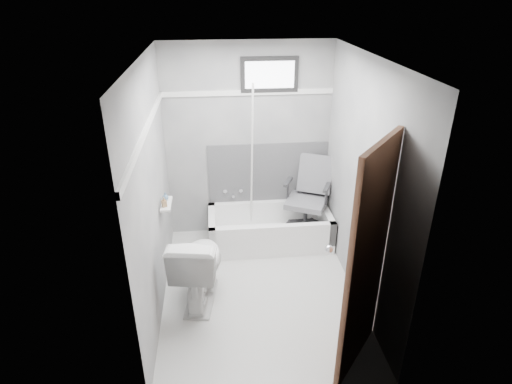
{
  "coord_description": "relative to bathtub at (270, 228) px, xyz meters",
  "views": [
    {
      "loc": [
        -0.41,
        -3.62,
        2.95
      ],
      "look_at": [
        0.0,
        0.35,
        1.0
      ],
      "focal_mm": 30.0,
      "sensor_mm": 36.0,
      "label": 1
    }
  ],
  "objects": [
    {
      "name": "bathtub",
      "position": [
        0.0,
        0.0,
        0.0
      ],
      "size": [
        1.5,
        0.7,
        0.42
      ],
      "primitive_type": null,
      "color": "white",
      "rests_on": "floor"
    },
    {
      "name": "office_chair",
      "position": [
        0.46,
        0.05,
        0.38
      ],
      "size": [
        0.73,
        0.73,
        0.94
      ],
      "primitive_type": null,
      "rotation": [
        0.0,
        0.0,
        -0.44
      ],
      "color": "slate",
      "rests_on": "bathtub"
    },
    {
      "name": "backerboard",
      "position": [
        0.02,
        0.36,
        0.59
      ],
      "size": [
        1.5,
        0.02,
        0.78
      ],
      "primitive_type": "cube",
      "color": "#4C4C4F",
      "rests_on": "wall_back"
    },
    {
      "name": "soap_bottle_b",
      "position": [
        -1.17,
        -0.5,
        0.75
      ],
      "size": [
        0.09,
        0.09,
        0.08
      ],
      "primitive_type": "imported",
      "rotation": [
        0.0,
        0.0,
        0.8
      ],
      "color": "slate",
      "rests_on": "shelf"
    },
    {
      "name": "ceiling",
      "position": [
        -0.23,
        -0.93,
        2.19
      ],
      "size": [
        2.6,
        2.6,
        0.0
      ],
      "primitive_type": "plane",
      "rotation": [
        3.14,
        0.0,
        0.0
      ],
      "color": "silver",
      "rests_on": "floor"
    },
    {
      "name": "trim_left",
      "position": [
        -1.22,
        -0.93,
        1.61
      ],
      "size": [
        0.02,
        2.6,
        0.06
      ],
      "primitive_type": "cube",
      "color": "white",
      "rests_on": "wall_left"
    },
    {
      "name": "wall_left",
      "position": [
        -1.23,
        -0.93,
        0.99
      ],
      "size": [
        0.02,
        2.6,
        2.4
      ],
      "primitive_type": "cube",
      "color": "slate",
      "rests_on": "floor"
    },
    {
      "name": "shelf",
      "position": [
        -1.16,
        -0.56,
        0.69
      ],
      "size": [
        0.1,
        0.32,
        0.02
      ],
      "primitive_type": "cube",
      "color": "silver",
      "rests_on": "wall_left"
    },
    {
      "name": "wall_right",
      "position": [
        0.77,
        -0.93,
        0.99
      ],
      "size": [
        0.02,
        2.6,
        2.4
      ],
      "primitive_type": "cube",
      "color": "slate",
      "rests_on": "floor"
    },
    {
      "name": "wall_back",
      "position": [
        -0.23,
        0.37,
        0.99
      ],
      "size": [
        2.0,
        0.02,
        2.4
      ],
      "primitive_type": "cube",
      "color": "slate",
      "rests_on": "floor"
    },
    {
      "name": "toilet",
      "position": [
        -0.85,
        -0.99,
        0.2
      ],
      "size": [
        0.59,
        0.89,
        0.81
      ],
      "primitive_type": "imported",
      "rotation": [
        0.0,
        0.0,
        2.98
      ],
      "color": "white",
      "rests_on": "floor"
    },
    {
      "name": "door",
      "position": [
        0.75,
        -2.21,
        0.79
      ],
      "size": [
        0.78,
        0.78,
        2.0
      ],
      "primitive_type": null,
      "color": "brown",
      "rests_on": "floor"
    },
    {
      "name": "wall_front",
      "position": [
        -0.23,
        -2.23,
        0.99
      ],
      "size": [
        2.0,
        0.02,
        2.4
      ],
      "primitive_type": "cube",
      "color": "slate",
      "rests_on": "floor"
    },
    {
      "name": "floor",
      "position": [
        -0.23,
        -0.93,
        -0.21
      ],
      "size": [
        2.6,
        2.6,
        0.0
      ],
      "primitive_type": "plane",
      "color": "white",
      "rests_on": "ground"
    },
    {
      "name": "soap_bottle_a",
      "position": [
        -1.17,
        -0.64,
        0.76
      ],
      "size": [
        0.06,
        0.06,
        0.1
      ],
      "primitive_type": "imported",
      "rotation": [
        0.0,
        0.0,
        0.4
      ],
      "color": "#9A764D",
      "rests_on": "shelf"
    },
    {
      "name": "window",
      "position": [
        0.02,
        0.36,
        1.81
      ],
      "size": [
        0.66,
        0.04,
        0.4
      ],
      "primitive_type": null,
      "color": "black",
      "rests_on": "wall_back"
    },
    {
      "name": "faucet",
      "position": [
        -0.43,
        0.34,
        0.34
      ],
      "size": [
        0.26,
        0.1,
        0.16
      ],
      "primitive_type": null,
      "color": "silver",
      "rests_on": "wall_back"
    },
    {
      "name": "trim_back",
      "position": [
        -0.23,
        0.36,
        1.61
      ],
      "size": [
        2.0,
        0.02,
        0.06
      ],
      "primitive_type": "cube",
      "color": "white",
      "rests_on": "wall_back"
    },
    {
      "name": "pole",
      "position": [
        -0.21,
        0.13,
        0.84
      ],
      "size": [
        0.02,
        0.35,
        1.93
      ],
      "primitive_type": "cylinder",
      "rotation": [
        0.17,
        0.0,
        0.0
      ],
      "color": "white",
      "rests_on": "bathtub"
    }
  ]
}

